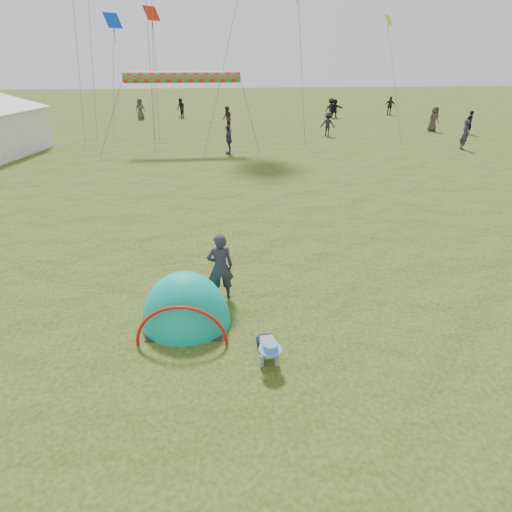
{
  "coord_description": "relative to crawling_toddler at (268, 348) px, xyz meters",
  "views": [
    {
      "loc": [
        0.38,
        -5.58,
        5.29
      ],
      "look_at": [
        1.16,
        2.83,
        1.0
      ],
      "focal_mm": 28.0,
      "sensor_mm": 36.0,
      "label": 1
    }
  ],
  "objects": [
    {
      "name": "ground",
      "position": [
        -1.16,
        -0.33,
        -0.3
      ],
      "size": [
        140.0,
        140.0,
        0.0
      ],
      "primitive_type": "plane",
      "color": "#1F360F"
    },
    {
      "name": "crawling_toddler",
      "position": [
        0.0,
        0.0,
        0.0
      ],
      "size": [
        0.58,
        0.81,
        0.6
      ],
      "primitive_type": null,
      "rotation": [
        0.0,
        0.0,
        0.04
      ],
      "color": "black",
      "rests_on": "ground"
    },
    {
      "name": "popup_tent",
      "position": [
        -1.63,
        1.34,
        -0.3
      ],
      "size": [
        2.04,
        1.72,
        2.49
      ],
      "primitive_type": "ellipsoid",
      "rotation": [
        0.0,
        0.0,
        -0.07
      ],
      "color": "#048E92",
      "rests_on": "ground"
    },
    {
      "name": "standing_adult",
      "position": [
        -0.86,
        2.32,
        0.54
      ],
      "size": [
        0.66,
        0.47,
        1.68
      ],
      "primitive_type": "imported",
      "rotation": [
        0.0,
        0.0,
        3.26
      ],
      "color": "#282631",
      "rests_on": "ground"
    },
    {
      "name": "crowd_person_0",
      "position": [
        -13.68,
        26.24,
        0.49
      ],
      "size": [
        0.68,
        0.57,
        1.58
      ],
      "primitive_type": "imported",
      "rotation": [
        0.0,
        0.0,
        2.75
      ],
      "color": "black",
      "rests_on": "ground"
    },
    {
      "name": "crowd_person_1",
      "position": [
        -4.06,
        33.37,
        0.55
      ],
      "size": [
        0.99,
        1.05,
        1.7
      ],
      "primitive_type": "imported",
      "rotation": [
        0.0,
        0.0,
        5.28
      ],
      "color": "black",
      "rests_on": "ground"
    },
    {
      "name": "crowd_person_2",
      "position": [
        15.8,
        33.34,
        0.54
      ],
      "size": [
        1.04,
        0.92,
        1.69
      ],
      "primitive_type": "imported",
      "rotation": [
        0.0,
        0.0,
        2.51
      ],
      "color": "black",
      "rests_on": "ground"
    },
    {
      "name": "crowd_person_3",
      "position": [
        9.71,
        32.28,
        0.54
      ],
      "size": [
        1.25,
        0.99,
        1.69
      ],
      "primitive_type": "imported",
      "rotation": [
        0.0,
        0.0,
        3.53
      ],
      "color": "black",
      "rests_on": "ground"
    },
    {
      "name": "crowd_person_4",
      "position": [
        15.54,
        24.26,
        0.6
      ],
      "size": [
        1.0,
        0.78,
        1.8
      ],
      "primitive_type": "imported",
      "rotation": [
        0.0,
        0.0,
        0.26
      ],
      "color": "#40322B",
      "rests_on": "ground"
    },
    {
      "name": "crowd_person_5",
      "position": [
        -20.46,
        35.07,
        0.58
      ],
      "size": [
        1.42,
        1.6,
        1.76
      ],
      "primitive_type": "imported",
      "rotation": [
        0.0,
        0.0,
        2.24
      ],
      "color": "#202632",
      "rests_on": "ground"
    },
    {
      "name": "crowd_person_6",
      "position": [
        14.26,
        17.86,
        0.58
      ],
      "size": [
        0.51,
        0.7,
        1.77
      ],
      "primitive_type": "imported",
      "rotation": [
        0.0,
        0.0,
        1.44
      ],
      "color": "#2A282F",
      "rests_on": "ground"
    },
    {
      "name": "crowd_person_7",
      "position": [
        -0.0,
        26.58,
        0.56
      ],
      "size": [
        0.86,
        0.99,
        1.72
      ],
      "primitive_type": "imported",
      "rotation": [
        0.0,
        0.0,
        5.01
      ],
      "color": "#362622",
      "rests_on": "ground"
    },
    {
      "name": "crowd_person_8",
      "position": [
        -0.16,
        17.96,
        0.52
      ],
      "size": [
        0.42,
        0.97,
        1.64
      ],
      "primitive_type": "imported",
      "rotation": [
        0.0,
        0.0,
        4.69
      ],
      "color": "#2F3847",
      "rests_on": "ground"
    },
    {
      "name": "crowd_person_9",
      "position": [
        7.1,
        23.2,
        0.5
      ],
      "size": [
        1.18,
        0.91,
        1.61
      ],
      "primitive_type": "imported",
      "rotation": [
        0.0,
        0.0,
        2.8
      ],
      "color": "black",
      "rests_on": "ground"
    },
    {
      "name": "crowd_person_10",
      "position": [
        -7.64,
        32.85,
        0.58
      ],
      "size": [
        1.02,
        0.91,
        1.75
      ],
      "primitive_type": "imported",
      "rotation": [
        0.0,
        0.0,
        0.52
      ],
      "color": "#443C32",
      "rests_on": "ground"
    },
    {
      "name": "crowd_person_11",
      "position": [
        10.02,
        32.09,
        0.52
      ],
      "size": [
        1.59,
        1.07,
        1.65
      ],
      "primitive_type": "imported",
      "rotation": [
        0.0,
        0.0,
        2.72
      ],
      "color": "black",
      "rests_on": "ground"
    },
    {
      "name": "crowd_person_12",
      "position": [
        17.54,
        22.88,
        0.52
      ],
      "size": [
        0.69,
        0.55,
        1.63
      ],
      "primitive_type": "imported",
      "rotation": [
        0.0,
        0.0,
        3.45
      ],
      "color": "black",
      "rests_on": "ground"
    },
    {
      "name": "crowd_person_13",
      "position": [
        -18.47,
        35.0,
        0.52
      ],
      "size": [
        0.97,
        1.01,
        1.65
      ],
      "primitive_type": "imported",
      "rotation": [
        0.0,
        0.0,
        4.11
      ],
      "color": "#31221E",
      "rests_on": "ground"
    },
    {
      "name": "rainbow_tube_kite",
      "position": [
        -2.68,
        19.53,
        3.81
      ],
      "size": [
        6.67,
        0.64,
        0.64
      ],
      "primitive_type": "cylinder",
      "rotation": [
        0.0,
        1.57,
        0.0
      ],
      "color": "red"
    },
    {
      "name": "diamond_kite_2",
      "position": [
        11.21,
        24.76,
        7.06
      ],
      "size": [
        0.84,
        0.84,
        0.69
      ],
      "primitive_type": "plane",
      "rotation": [
        1.05,
        0.0,
        0.79
      ],
      "color": "yellow"
    },
    {
      "name": "diamond_kite_4",
      "position": [
        -7.93,
        27.98,
        7.13
      ],
      "size": [
        1.24,
        1.24,
        1.01
      ],
      "primitive_type": "plane",
      "rotation": [
        1.05,
        0.0,
        0.79
      ],
      "color": "#0A3ACA"
    },
    {
      "name": "diamond_kite_6",
      "position": [
        -5.16,
        28.0,
        7.59
      ],
      "size": [
        1.17,
        1.17,
        0.95
      ],
      "primitive_type": "plane",
      "rotation": [
        1.05,
        0.0,
        0.79
      ],
      "color": "red"
    }
  ]
}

